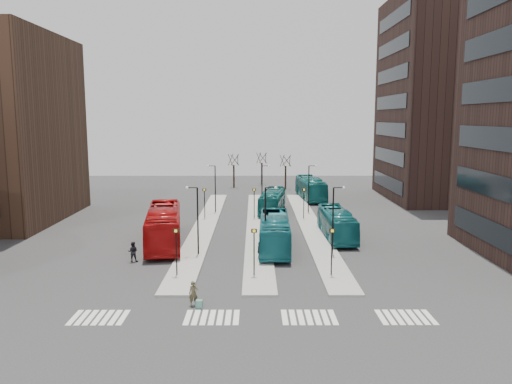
{
  "coord_description": "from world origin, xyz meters",
  "views": [
    {
      "loc": [
        1.63,
        -25.36,
        12.24
      ],
      "look_at": [
        1.78,
        23.08,
        5.0
      ],
      "focal_mm": 35.0,
      "sensor_mm": 36.0,
      "label": 1
    }
  ],
  "objects_px": {
    "teal_bus_c": "(337,224)",
    "red_bus": "(164,226)",
    "commuter_a": "(133,252)",
    "teal_bus_a": "(275,232)",
    "suitcase": "(199,304)",
    "teal_bus_d": "(311,188)",
    "commuter_b": "(259,251)",
    "traveller": "(193,294)",
    "commuter_c": "(277,251)",
    "teal_bus_b": "(272,201)"
  },
  "relations": [
    {
      "from": "teal_bus_c",
      "to": "red_bus",
      "type": "bearing_deg",
      "value": -172.23
    },
    {
      "from": "commuter_a",
      "to": "teal_bus_a",
      "type": "bearing_deg",
      "value": -164.55
    },
    {
      "from": "suitcase",
      "to": "teal_bus_d",
      "type": "bearing_deg",
      "value": 77.9
    },
    {
      "from": "teal_bus_d",
      "to": "teal_bus_a",
      "type": "bearing_deg",
      "value": -107.6
    },
    {
      "from": "suitcase",
      "to": "commuter_b",
      "type": "distance_m",
      "value": 11.68
    },
    {
      "from": "teal_bus_a",
      "to": "commuter_b",
      "type": "height_order",
      "value": "teal_bus_a"
    },
    {
      "from": "teal_bus_c",
      "to": "commuter_a",
      "type": "distance_m",
      "value": 20.75
    },
    {
      "from": "traveller",
      "to": "commuter_b",
      "type": "distance_m",
      "value": 11.43
    },
    {
      "from": "teal_bus_c",
      "to": "commuter_a",
      "type": "height_order",
      "value": "teal_bus_c"
    },
    {
      "from": "teal_bus_c",
      "to": "commuter_c",
      "type": "height_order",
      "value": "teal_bus_c"
    },
    {
      "from": "traveller",
      "to": "commuter_b",
      "type": "bearing_deg",
      "value": 56.19
    },
    {
      "from": "red_bus",
      "to": "commuter_b",
      "type": "distance_m",
      "value": 10.81
    },
    {
      "from": "teal_bus_c",
      "to": "traveller",
      "type": "relative_size",
      "value": 6.36
    },
    {
      "from": "red_bus",
      "to": "traveller",
      "type": "xyz_separation_m",
      "value": [
        4.8,
        -16.05,
        -1.01
      ]
    },
    {
      "from": "suitcase",
      "to": "traveller",
      "type": "bearing_deg",
      "value": 137.95
    },
    {
      "from": "teal_bus_a",
      "to": "teal_bus_b",
      "type": "relative_size",
      "value": 1.09
    },
    {
      "from": "commuter_a",
      "to": "commuter_c",
      "type": "height_order",
      "value": "commuter_a"
    },
    {
      "from": "suitcase",
      "to": "traveller",
      "type": "relative_size",
      "value": 0.32
    },
    {
      "from": "red_bus",
      "to": "teal_bus_d",
      "type": "height_order",
      "value": "red_bus"
    },
    {
      "from": "red_bus",
      "to": "traveller",
      "type": "bearing_deg",
      "value": -81.87
    },
    {
      "from": "suitcase",
      "to": "traveller",
      "type": "height_order",
      "value": "traveller"
    },
    {
      "from": "teal_bus_a",
      "to": "commuter_b",
      "type": "relative_size",
      "value": 7.01
    },
    {
      "from": "teal_bus_b",
      "to": "commuter_c",
      "type": "distance_m",
      "value": 22.02
    },
    {
      "from": "suitcase",
      "to": "teal_bus_a",
      "type": "xyz_separation_m",
      "value": [
        5.47,
        14.83,
        1.33
      ]
    },
    {
      "from": "teal_bus_a",
      "to": "traveller",
      "type": "height_order",
      "value": "teal_bus_a"
    },
    {
      "from": "suitcase",
      "to": "teal_bus_d",
      "type": "distance_m",
      "value": 45.51
    },
    {
      "from": "suitcase",
      "to": "commuter_a",
      "type": "bearing_deg",
      "value": 126.24
    },
    {
      "from": "commuter_a",
      "to": "teal_bus_c",
      "type": "bearing_deg",
      "value": -159.11
    },
    {
      "from": "teal_bus_b",
      "to": "commuter_a",
      "type": "relative_size",
      "value": 5.96
    },
    {
      "from": "suitcase",
      "to": "teal_bus_d",
      "type": "height_order",
      "value": "teal_bus_d"
    },
    {
      "from": "traveller",
      "to": "teal_bus_a",
      "type": "bearing_deg",
      "value": 56.82
    },
    {
      "from": "teal_bus_d",
      "to": "commuter_b",
      "type": "xyz_separation_m",
      "value": [
        -8.09,
        -32.89,
        -0.83
      ]
    },
    {
      "from": "teal_bus_a",
      "to": "commuter_b",
      "type": "distance_m",
      "value": 4.21
    },
    {
      "from": "suitcase",
      "to": "teal_bus_b",
      "type": "height_order",
      "value": "teal_bus_b"
    },
    {
      "from": "commuter_c",
      "to": "suitcase",
      "type": "bearing_deg",
      "value": -12.33
    },
    {
      "from": "traveller",
      "to": "teal_bus_b",
      "type": "bearing_deg",
      "value": 68.07
    },
    {
      "from": "suitcase",
      "to": "teal_bus_c",
      "type": "height_order",
      "value": "teal_bus_c"
    },
    {
      "from": "teal_bus_d",
      "to": "traveller",
      "type": "height_order",
      "value": "teal_bus_d"
    },
    {
      "from": "teal_bus_b",
      "to": "teal_bus_d",
      "type": "height_order",
      "value": "teal_bus_d"
    },
    {
      "from": "traveller",
      "to": "commuter_a",
      "type": "xyz_separation_m",
      "value": [
        -6.41,
        10.13,
        0.05
      ]
    },
    {
      "from": "teal_bus_a",
      "to": "commuter_c",
      "type": "xyz_separation_m",
      "value": [
        0.05,
        -3.73,
        -0.8
      ]
    },
    {
      "from": "teal_bus_b",
      "to": "traveller",
      "type": "bearing_deg",
      "value": -92.5
    },
    {
      "from": "teal_bus_d",
      "to": "commuter_a",
      "type": "xyz_separation_m",
      "value": [
        -18.94,
        -33.29,
        -0.76
      ]
    },
    {
      "from": "teal_bus_b",
      "to": "teal_bus_c",
      "type": "relative_size",
      "value": 1.0
    },
    {
      "from": "red_bus",
      "to": "teal_bus_b",
      "type": "distance_m",
      "value": 20.02
    },
    {
      "from": "commuter_b",
      "to": "red_bus",
      "type": "bearing_deg",
      "value": 59.74
    },
    {
      "from": "teal_bus_a",
      "to": "teal_bus_d",
      "type": "xyz_separation_m",
      "value": [
        6.64,
        29.01,
        0.05
      ]
    },
    {
      "from": "suitcase",
      "to": "teal_bus_b",
      "type": "distance_m",
      "value": 33.65
    },
    {
      "from": "red_bus",
      "to": "traveller",
      "type": "distance_m",
      "value": 16.78
    },
    {
      "from": "commuter_b",
      "to": "teal_bus_a",
      "type": "bearing_deg",
      "value": -19.89
    }
  ]
}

